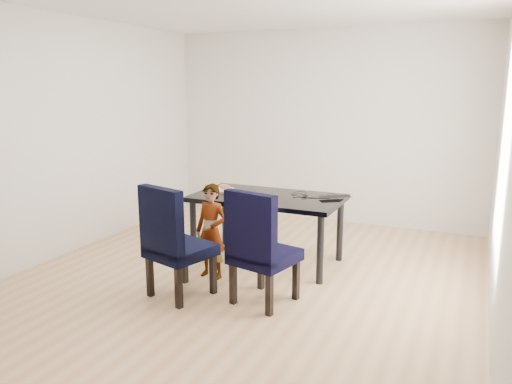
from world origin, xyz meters
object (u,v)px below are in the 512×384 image
at_px(dining_table, 267,229).
at_px(chair_right, 265,246).
at_px(chair_left, 181,241).
at_px(child, 211,231).
at_px(laptop, 334,196).
at_px(plate, 225,190).

height_order(dining_table, chair_right, chair_right).
height_order(dining_table, chair_left, chair_left).
distance_m(child, laptop, 1.36).
bearing_deg(chair_left, laptop, 68.49).
xyz_separation_m(plate, laptop, (1.24, 0.13, 0.01)).
bearing_deg(child, laptop, 47.36).
xyz_separation_m(dining_table, chair_right, (0.39, -0.97, 0.15)).
relative_size(dining_table, plate, 6.76).
xyz_separation_m(dining_table, child, (-0.34, -0.65, 0.11)).
bearing_deg(chair_right, laptop, 89.08).
xyz_separation_m(chair_right, laptop, (0.29, 1.18, 0.24)).
relative_size(plate, laptop, 0.71).
xyz_separation_m(dining_table, plate, (-0.56, 0.07, 0.38)).
xyz_separation_m(chair_left, child, (0.04, 0.51, -0.04)).
height_order(chair_right, plate, chair_right).
xyz_separation_m(chair_left, plate, (-0.19, 1.23, 0.23)).
relative_size(chair_right, laptop, 3.13).
bearing_deg(dining_table, laptop, 16.79).
bearing_deg(child, dining_table, 69.94).
distance_m(plate, laptop, 1.25).
height_order(child, laptop, child).
bearing_deg(plate, laptop, 6.18).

